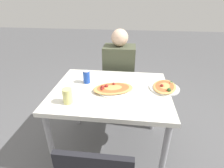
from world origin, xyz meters
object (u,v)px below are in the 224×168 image
person_seated (119,68)px  dining_table (111,97)px  soda_can (87,77)px  chair_far_seated (119,78)px  pizza_main (113,89)px  pizza_second (165,87)px  drink_glass (68,96)px

person_seated → dining_table: bearing=87.6°
soda_can → chair_far_seated: bearing=66.6°
dining_table → pizza_main: 0.10m
chair_far_seated → person_seated: person_seated is taller
soda_can → pizza_second: soda_can is taller
person_seated → chair_far_seated: bearing=-90.0°
chair_far_seated → person_seated: (0.00, -0.12, 0.19)m
pizza_main → drink_glass: bearing=-145.1°
soda_can → drink_glass: same height
pizza_main → person_seated: bearing=89.6°
dining_table → pizza_second: (0.50, 0.07, 0.10)m
chair_far_seated → pizza_main: (-0.00, -0.78, 0.26)m
pizza_main → soda_can: (-0.27, 0.13, 0.04)m
drink_glass → person_seated: bearing=69.1°
soda_can → dining_table: bearing=-23.6°
chair_far_seated → pizza_second: chair_far_seated is taller
dining_table → soda_can: (-0.25, 0.11, 0.14)m
dining_table → soda_can: size_ratio=8.55×
soda_can → person_seated: bearing=62.2°
drink_glass → pizza_second: drink_glass is taller
dining_table → drink_glass: bearing=-140.9°
drink_glass → pizza_second: size_ratio=0.36×
person_seated → pizza_second: (0.47, -0.57, 0.07)m
chair_far_seated → dining_table: bearing=88.0°
chair_far_seated → person_seated: bearing=90.0°
pizza_main → drink_glass: size_ratio=3.32×
dining_table → drink_glass: 0.43m
pizza_main → pizza_second: pizza_second is taller
person_seated → drink_glass: (-0.34, -0.90, 0.11)m
pizza_main → pizza_second: (0.47, 0.09, -0.00)m
chair_far_seated → drink_glass: size_ratio=7.18×
pizza_second → drink_glass: bearing=-158.2°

